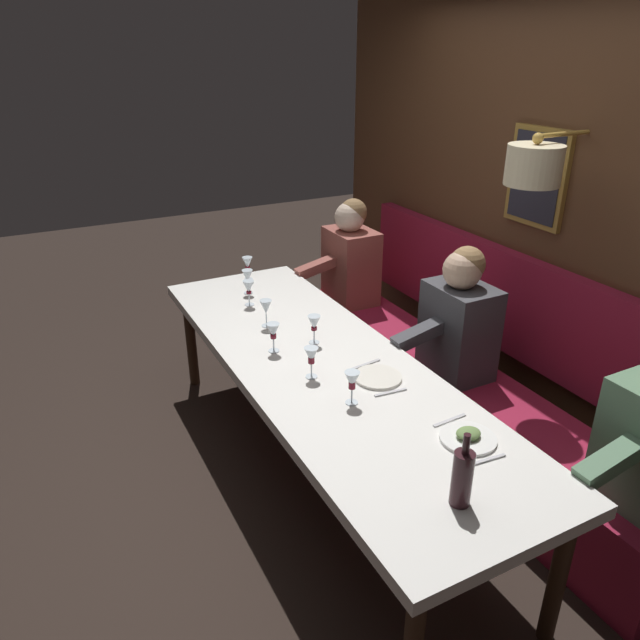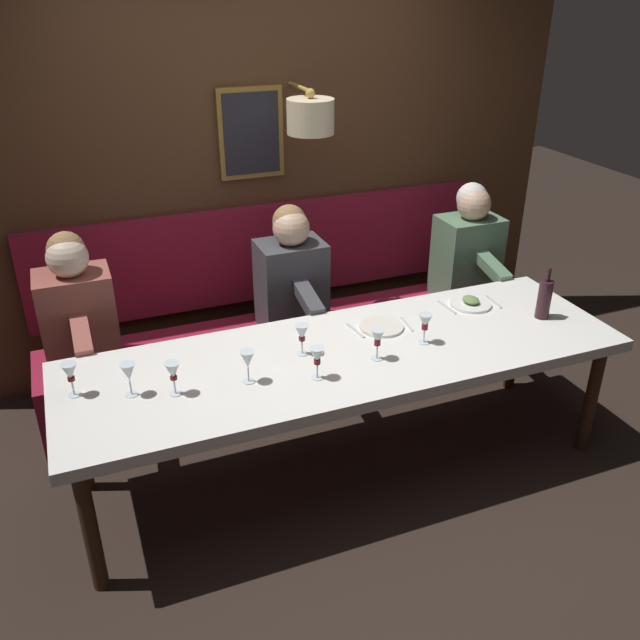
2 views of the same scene
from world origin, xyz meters
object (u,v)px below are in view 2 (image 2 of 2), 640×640
Objects in this scene: diner_near at (291,273)px; diner_nearest at (468,246)px; diner_middle at (76,307)px; wine_glass_7 at (425,323)px; wine_glass_1 at (129,373)px; wine_glass_5 at (70,373)px; wine_glass_6 at (317,357)px; dining_table at (347,362)px; wine_glass_0 at (302,334)px; wine_bottle at (544,298)px; wine_glass_3 at (248,360)px; wine_glass_2 at (378,338)px; wine_glass_4 at (173,372)px.

diner_nearest is at bearing -90.00° from diner_near.
diner_middle is 1.90m from wine_glass_7.
diner_middle is 4.82× the size of wine_glass_1.
wine_glass_5 is at bearing 68.25° from wine_glass_1.
wine_glass_5 is 1.11m from wine_glass_6.
dining_table is 0.45m from wine_glass_7.
dining_table is 1.33m from wine_glass_5.
wine_glass_6 is (-0.18, 0.23, 0.17)m from dining_table.
wine_bottle is at bearing -94.59° from wine_glass_0.
dining_table is at bearing -105.64° from wine_glass_0.
dining_table is 17.56× the size of wine_glass_3.
wine_glass_2 is at bearing -137.88° from dining_table.
wine_glass_1 is 1.00× the size of wine_glass_3.
diner_middle reaches higher than wine_bottle.
diner_near is at bearing -15.92° from wine_glass_0.
wine_glass_0 is 1.00× the size of wine_glass_2.
wine_glass_1 is (-0.88, 1.08, 0.04)m from diner_near.
wine_glass_1 is at bearing -111.75° from wine_glass_5.
wine_glass_3 is at bearing -144.34° from diner_middle.
wine_glass_2 and wine_glass_4 have the same top height.
diner_near is 1.09m from wine_glass_6.
dining_table is 0.29m from wine_glass_0.
diner_near reaches higher than wine_glass_5.
dining_table is at bearing 87.56° from wine_bottle.
dining_table is 17.56× the size of wine_glass_6.
wine_glass_6 is (-1.06, -1.01, 0.04)m from diner_middle.
diner_middle is (0.88, 1.24, 0.13)m from dining_table.
wine_glass_3 is 0.95m from wine_glass_7.
wine_glass_5 is (-0.79, 2.59, 0.04)m from diner_nearest.
dining_table is at bearing -52.39° from wine_glass_6.
wine_glass_1 is (-0.88, -0.17, 0.04)m from diner_middle.
wine_glass_6 is at bearing -101.81° from wine_glass_1.
wine_glass_4 is at bearing 90.11° from wine_glass_7.
wine_glass_6 is at bearing 127.61° from dining_table.
diner_nearest reaches higher than wine_glass_6.
wine_bottle is at bearing 172.88° from diner_nearest.
wine_glass_6 is 1.00× the size of wine_glass_7.
wine_glass_3 is at bearing -99.33° from wine_glass_1.
diner_nearest is at bearing -54.91° from wine_glass_6.
diner_near reaches higher than wine_glass_1.
wine_glass_1 and wine_glass_7 have the same top height.
wine_glass_7 is at bearing -98.69° from dining_table.
wine_glass_7 is at bearing -92.31° from wine_glass_1.
wine_glass_6 is at bearing 95.27° from wine_bottle.
diner_nearest is 2.52m from diner_middle.
wine_glass_1 is (-0.06, 0.85, 0.00)m from wine_glass_0.
diner_middle is (0.00, 1.25, 0.00)m from diner_near.
diner_middle is 1.31m from wine_glass_0.
wine_bottle is at bearing -92.44° from dining_table.
diner_middle is at bearing 90.00° from diner_near.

